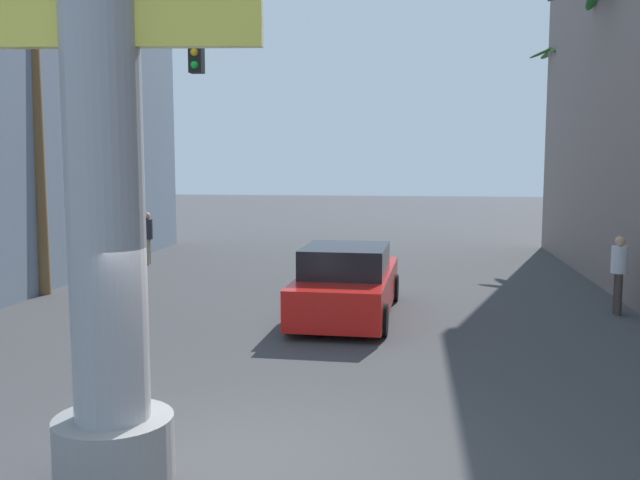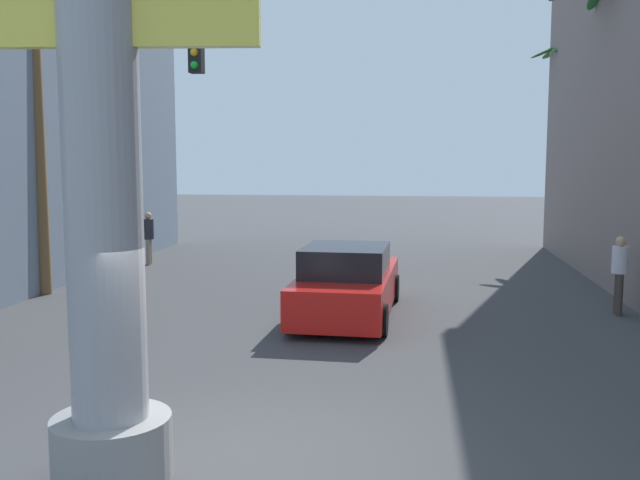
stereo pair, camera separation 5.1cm
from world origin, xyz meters
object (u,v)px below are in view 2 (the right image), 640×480
(palm_tree_mid_left, at_px, (34,71))
(palm_tree_far_right, at_px, (560,124))
(car_lead, at_px, (347,284))
(pedestrian_mid_right, at_px, (620,269))
(neon_sign_pole, at_px, (99,65))
(traffic_light_mast, at_px, (40,117))
(palm_tree_mid_right, at_px, (609,81))
(pedestrian_far_left, at_px, (149,234))

(palm_tree_mid_left, bearing_deg, palm_tree_far_right, 36.35)
(car_lead, bearing_deg, pedestrian_mid_right, 8.41)
(neon_sign_pole, relative_size, palm_tree_mid_left, 1.09)
(traffic_light_mast, xyz_separation_m, palm_tree_mid_right, (11.97, 7.29, 1.26))
(traffic_light_mast, distance_m, pedestrian_mid_right, 12.24)
(traffic_light_mast, distance_m, palm_tree_mid_right, 14.07)
(palm_tree_mid_right, relative_size, pedestrian_far_left, 4.89)
(palm_tree_far_right, distance_m, pedestrian_mid_right, 12.08)
(palm_tree_mid_right, height_order, palm_tree_mid_left, palm_tree_mid_left)
(palm_tree_far_right, xyz_separation_m, pedestrian_far_left, (-13.66, -5.81, -3.63))
(palm_tree_mid_right, distance_m, pedestrian_far_left, 14.20)
(car_lead, relative_size, palm_tree_far_right, 0.66)
(neon_sign_pole, distance_m, palm_tree_mid_right, 15.41)
(palm_tree_mid_left, bearing_deg, palm_tree_mid_right, 12.62)
(palm_tree_far_right, xyz_separation_m, palm_tree_mid_left, (-14.57, -10.72, 0.90))
(car_lead, xyz_separation_m, palm_tree_far_right, (6.74, 12.36, 3.90))
(palm_tree_mid_left, distance_m, pedestrian_far_left, 6.75)
(palm_tree_mid_left, distance_m, pedestrian_mid_right, 14.41)
(car_lead, xyz_separation_m, palm_tree_mid_left, (-7.83, 1.64, 4.80))
(neon_sign_pole, bearing_deg, pedestrian_far_left, 109.31)
(car_lead, xyz_separation_m, pedestrian_far_left, (-6.92, 6.55, 0.27))
(palm_tree_mid_right, relative_size, palm_tree_mid_left, 0.93)
(palm_tree_far_right, height_order, pedestrian_mid_right, palm_tree_far_right)
(neon_sign_pole, xyz_separation_m, car_lead, (1.77, 8.15, -3.64))
(car_lead, bearing_deg, palm_tree_mid_right, 36.86)
(car_lead, distance_m, palm_tree_mid_right, 9.34)
(neon_sign_pole, relative_size, pedestrian_mid_right, 5.57)
(palm_tree_mid_right, bearing_deg, neon_sign_pole, -122.34)
(palm_tree_mid_right, relative_size, pedestrian_mid_right, 4.74)
(traffic_light_mast, height_order, palm_tree_mid_right, palm_tree_mid_right)
(car_lead, bearing_deg, traffic_light_mast, -156.02)
(palm_tree_mid_left, relative_size, pedestrian_mid_right, 5.11)
(pedestrian_far_left, distance_m, pedestrian_mid_right, 13.97)
(palm_tree_mid_left, bearing_deg, pedestrian_mid_right, -3.25)
(palm_tree_mid_left, bearing_deg, traffic_light_mast, -60.49)
(pedestrian_mid_right, bearing_deg, palm_tree_mid_left, 176.75)
(pedestrian_far_left, relative_size, pedestrian_mid_right, 0.97)
(car_lead, height_order, palm_tree_far_right, palm_tree_far_right)
(pedestrian_far_left, bearing_deg, palm_tree_mid_right, -7.30)
(pedestrian_mid_right, bearing_deg, neon_sign_pole, -130.17)
(palm_tree_far_right, height_order, pedestrian_far_left, palm_tree_far_right)
(traffic_light_mast, distance_m, palm_tree_mid_left, 4.89)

